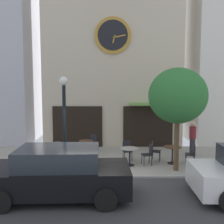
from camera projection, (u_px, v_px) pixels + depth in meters
ground_plane at (86, 186)px, 8.69m from camera, size 24.28×11.60×0.13m
clock_building at (112, 41)px, 15.13m from camera, size 7.95×3.90×11.86m
street_lamp at (63, 123)px, 10.34m from camera, size 0.36×0.36×3.79m
street_tree at (177, 96)px, 10.01m from camera, size 2.32×2.09×4.13m
cafe_table_near_door at (55, 148)px, 11.90m from camera, size 0.73×0.73×0.74m
cafe_table_near_curb at (85, 145)px, 12.54m from camera, size 0.69×0.69×0.73m
cafe_table_center at (129, 153)px, 10.89m from camera, size 0.77×0.77×0.76m
cafe_table_rightmost at (171, 151)px, 11.17m from camera, size 0.76×0.76×0.76m
cafe_chair_facing_wall at (92, 141)px, 13.30m from camera, size 0.54×0.54×0.90m
cafe_chair_left_end at (191, 152)px, 11.04m from camera, size 0.48×0.48×0.90m
cafe_chair_facing_street at (41, 151)px, 11.25m from camera, size 0.56×0.56×0.90m
cafe_chair_right_end at (148, 153)px, 10.98m from camera, size 0.46×0.46×0.90m
cafe_chair_under_awning at (153, 149)px, 11.59m from camera, size 0.50×0.50×0.90m
cafe_chair_outer at (126, 149)px, 11.68m from camera, size 0.45×0.45×0.90m
pedestrian_maroon at (192, 138)px, 12.44m from camera, size 0.43×0.43×1.67m
parked_car_black at (58, 173)px, 7.69m from camera, size 4.37×2.15×1.55m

